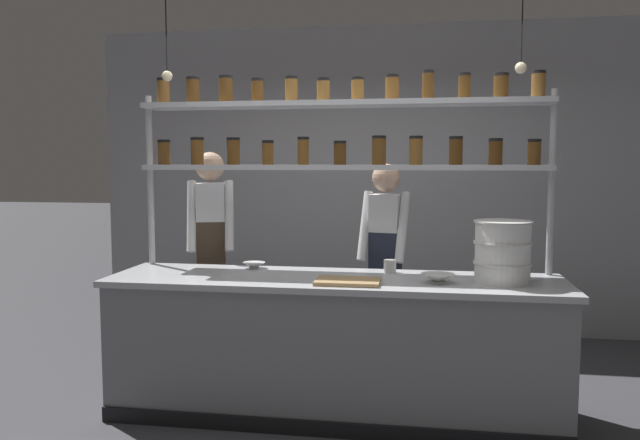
# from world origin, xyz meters

# --- Properties ---
(ground_plane) EXTENTS (40.00, 40.00, 0.00)m
(ground_plane) POSITION_xyz_m (0.00, 0.00, 0.00)
(ground_plane) COLOR #3D3D42
(back_wall) EXTENTS (5.38, 0.12, 3.00)m
(back_wall) POSITION_xyz_m (0.00, 2.21, 1.50)
(back_wall) COLOR #939399
(back_wall) RESTS_ON ground_plane
(prep_counter) EXTENTS (2.98, 0.76, 0.92)m
(prep_counter) POSITION_xyz_m (0.00, -0.00, 0.46)
(prep_counter) COLOR gray
(prep_counter) RESTS_ON ground_plane
(spice_shelf_unit) EXTENTS (2.86, 0.28, 2.29)m
(spice_shelf_unit) POSITION_xyz_m (-0.01, 0.33, 1.83)
(spice_shelf_unit) COLOR #B7BABF
(spice_shelf_unit) RESTS_ON ground_plane
(chef_left) EXTENTS (0.42, 0.35, 1.75)m
(chef_left) POSITION_xyz_m (-1.08, 0.69, 1.02)
(chef_left) COLOR black
(chef_left) RESTS_ON ground_plane
(chef_center) EXTENTS (0.40, 0.33, 1.66)m
(chef_center) POSITION_xyz_m (0.29, 0.72, 0.96)
(chef_center) COLOR black
(chef_center) RESTS_ON ground_plane
(container_stack) EXTENTS (0.36, 0.36, 0.39)m
(container_stack) POSITION_xyz_m (1.06, -0.01, 1.12)
(container_stack) COLOR white
(container_stack) RESTS_ON prep_counter
(cutting_board) EXTENTS (0.40, 0.26, 0.02)m
(cutting_board) POSITION_xyz_m (0.11, -0.18, 0.93)
(cutting_board) COLOR #A88456
(cutting_board) RESTS_ON prep_counter
(prep_bowl_near_left) EXTENTS (0.16, 0.16, 0.04)m
(prep_bowl_near_left) POSITION_xyz_m (-0.61, 0.25, 0.94)
(prep_bowl_near_left) COLOR white
(prep_bowl_near_left) RESTS_ON prep_counter
(prep_bowl_center_front) EXTENTS (0.21, 0.21, 0.06)m
(prep_bowl_center_front) POSITION_xyz_m (0.66, -0.08, 0.95)
(prep_bowl_center_front) COLOR silver
(prep_bowl_center_front) RESTS_ON prep_counter
(serving_cup_front) EXTENTS (0.08, 0.08, 0.09)m
(serving_cup_front) POSITION_xyz_m (0.35, 0.25, 0.96)
(serving_cup_front) COLOR silver
(serving_cup_front) RESTS_ON prep_counter
(pendant_light_row) EXTENTS (2.33, 0.07, 0.74)m
(pendant_light_row) POSITION_xyz_m (0.01, 0.00, 2.28)
(pendant_light_row) COLOR black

